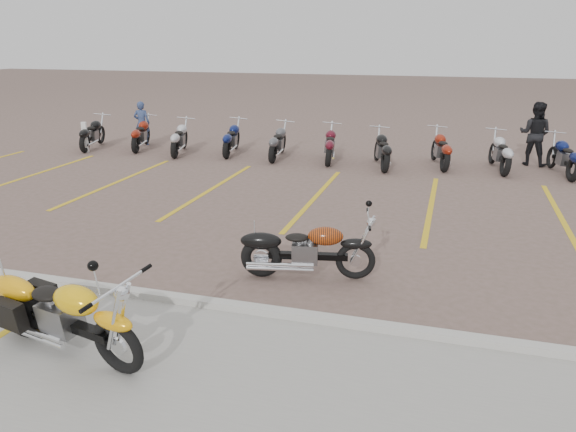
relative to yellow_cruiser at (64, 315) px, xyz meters
name	(u,v)px	position (x,y,z in m)	size (l,w,h in m)	color
ground	(260,257)	(1.22, 3.58, -0.50)	(100.00, 100.00, 0.00)	#735852
concrete_apron	(114,416)	(1.22, -0.92, -0.49)	(60.00, 5.00, 0.01)	#9E9B93
curb	(214,304)	(1.22, 1.58, -0.44)	(60.00, 0.18, 0.12)	#ADAAA3
parking_stripes	(315,197)	(1.22, 7.58, -0.50)	(38.00, 5.50, 0.01)	gold
yellow_cruiser	(64,315)	(0.00, 0.00, 0.00)	(2.41, 0.71, 1.01)	black
flame_cruiser	(304,252)	(2.18, 2.96, -0.06)	(2.11, 0.55, 0.88)	black
person_a	(142,123)	(-6.34, 12.59, 0.27)	(0.56, 0.37, 1.53)	navy
person_b	(535,134)	(6.58, 12.92, 0.44)	(0.91, 0.71, 1.88)	black
bollard	(85,137)	(-7.45, 10.84, 0.00)	(0.15, 0.15, 1.00)	silver
bg_bike_row	(410,148)	(3.08, 11.66, 0.05)	(22.47, 2.09, 1.10)	black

